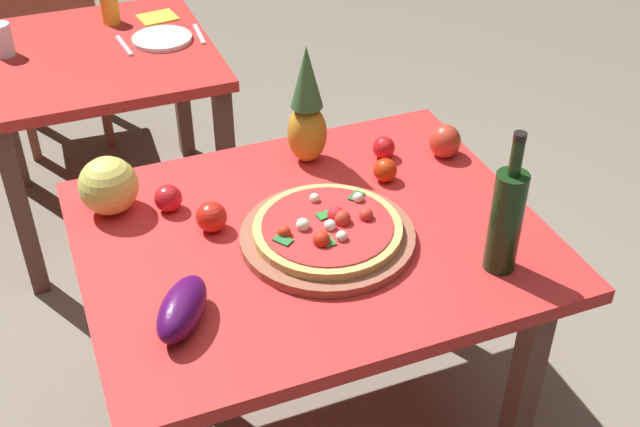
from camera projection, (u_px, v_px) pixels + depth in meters
name	position (u px, v px, depth m)	size (l,w,h in m)	color
ground_plane	(312.00, 420.00, 2.45)	(10.00, 10.00, 0.00)	gray
display_table	(311.00, 259.00, 2.08)	(1.15, 0.93, 0.72)	brown
background_table	(100.00, 79.00, 2.97)	(0.83, 0.85, 0.72)	brown
dining_chair	(53.00, 47.00, 3.49)	(0.42, 0.42, 0.85)	#95543F
pizza_board	(327.00, 237.00, 1.99)	(0.44, 0.44, 0.03)	#95543F
pizza	(328.00, 228.00, 1.97)	(0.37, 0.37, 0.06)	tan
wine_bottle	(506.00, 219.00, 1.84)	(0.08, 0.08, 0.37)	#163314
pineapple_left	(307.00, 111.00, 2.21)	(0.11, 0.11, 0.35)	#C38C27
melon	(108.00, 186.00, 2.06)	(0.15, 0.15, 0.15)	#DED85F
bell_pepper	(445.00, 141.00, 2.30)	(0.09, 0.09, 0.10)	red
eggplant	(182.00, 309.00, 1.73)	(0.20, 0.09, 0.09)	#450D4D
tomato_beside_pepper	(384.00, 148.00, 2.29)	(0.06, 0.06, 0.06)	red
tomato_at_corner	(168.00, 198.00, 2.08)	(0.07, 0.07, 0.07)	red
tomato_by_bottle	(212.00, 217.00, 2.01)	(0.08, 0.08, 0.08)	red
tomato_near_board	(385.00, 170.00, 2.20)	(0.07, 0.07, 0.07)	red
drinking_glass_juice	(110.00, 9.00, 3.07)	(0.07, 0.07, 0.11)	gold
drinking_glass_water	(2.00, 40.00, 2.83)	(0.08, 0.08, 0.12)	silver
dinner_plate	(162.00, 39.00, 2.96)	(0.22, 0.22, 0.02)	white
fork_utensil	(124.00, 46.00, 2.92)	(0.02, 0.18, 0.01)	silver
knife_utensil	(199.00, 34.00, 3.01)	(0.02, 0.18, 0.01)	silver
napkin_folded	(158.00, 17.00, 3.14)	(0.14, 0.12, 0.01)	yellow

